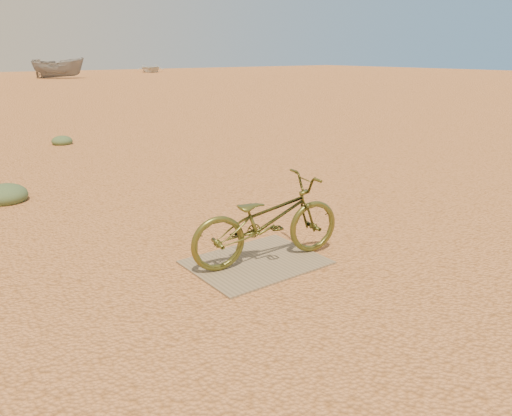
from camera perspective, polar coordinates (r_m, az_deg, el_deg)
ground at (r=5.03m, az=-2.72°, el=-8.53°), size 120.00×120.00×0.00m
plywood_board at (r=5.46m, az=0.00°, el=-6.23°), size 1.39×1.06×0.02m
bicycle at (r=5.33m, az=1.30°, el=-1.38°), size 1.83×0.88×0.92m
boat_mid_right at (r=47.21m, az=-21.65°, el=14.65°), size 4.62×3.90×1.72m
boat_far_right at (r=58.82m, az=-11.99°, el=15.38°), size 4.61×5.19×0.89m
kale_a at (r=8.58m, az=-26.62°, el=0.68°), size 0.65×0.65×0.35m
kale_b at (r=13.40m, az=-21.25°, el=6.81°), size 0.50×0.50×0.27m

